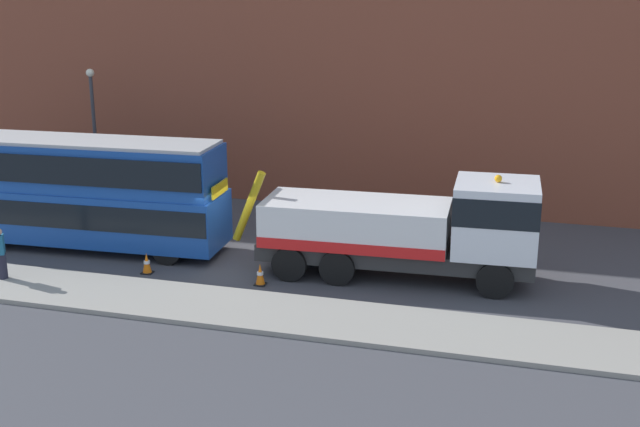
{
  "coord_description": "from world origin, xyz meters",
  "views": [
    {
      "loc": [
        9.75,
        -24.86,
        9.51
      ],
      "look_at": [
        2.82,
        -0.08,
        2.0
      ],
      "focal_mm": 44.94,
      "sensor_mm": 36.0,
      "label": 1
    }
  ],
  "objects": [
    {
      "name": "ground_plane",
      "position": [
        0.0,
        0.0,
        0.0
      ],
      "size": [
        120.0,
        120.0,
        0.0
      ],
      "primitive_type": "plane",
      "color": "#424247"
    },
    {
      "name": "near_kerb",
      "position": [
        0.0,
        -4.2,
        0.07
      ],
      "size": [
        60.0,
        2.8,
        0.15
      ],
      "primitive_type": "cube",
      "color": "gray",
      "rests_on": "ground_plane"
    },
    {
      "name": "building_facade",
      "position": [
        0.0,
        8.4,
        8.07
      ],
      "size": [
        60.0,
        1.5,
        16.0
      ],
      "color": "brown",
      "rests_on": "ground_plane"
    },
    {
      "name": "recovery_tow_truck",
      "position": [
        5.86,
        -0.06,
        1.76
      ],
      "size": [
        10.19,
        3.04,
        3.67
      ],
      "rotation": [
        0.0,
        0.0,
        0.04
      ],
      "color": "#2D2D2D",
      "rests_on": "ground_plane"
    },
    {
      "name": "double_decker_bus",
      "position": [
        -6.38,
        -0.08,
        2.23
      ],
      "size": [
        11.13,
        3.04,
        4.06
      ],
      "rotation": [
        0.0,
        0.0,
        0.04
      ],
      "color": "#19479E",
      "rests_on": "ground_plane"
    },
    {
      "name": "pedestrian_onlooker",
      "position": [
        -6.82,
        -4.05,
        0.99
      ],
      "size": [
        0.43,
        0.48,
        1.71
      ],
      "rotation": [
        0.0,
        0.0,
        0.53
      ],
      "color": "#232333",
      "rests_on": "near_kerb"
    },
    {
      "name": "traffic_cone_near_bus",
      "position": [
        -2.7,
        -1.99,
        0.34
      ],
      "size": [
        0.36,
        0.36,
        0.72
      ],
      "color": "orange",
      "rests_on": "ground_plane"
    },
    {
      "name": "traffic_cone_midway",
      "position": [
        1.34,
        -1.97,
        0.34
      ],
      "size": [
        0.36,
        0.36,
        0.72
      ],
      "color": "orange",
      "rests_on": "ground_plane"
    },
    {
      "name": "street_lamp",
      "position": [
        -9.32,
        6.21,
        3.47
      ],
      "size": [
        0.36,
        0.36,
        5.83
      ],
      "color": "#38383D",
      "rests_on": "ground_plane"
    }
  ]
}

